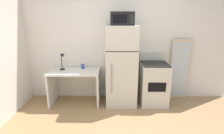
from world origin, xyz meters
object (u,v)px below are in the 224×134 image
at_px(microwave, 122,19).
at_px(oven_range, 154,83).
at_px(coffee_mug, 83,66).
at_px(leaning_mirror, 179,70).
at_px(desk, 75,81).
at_px(refrigerator, 121,66).
at_px(desk_lamp, 62,59).

distance_m(microwave, oven_range, 1.54).
xyz_separation_m(coffee_mug, leaning_mirror, (2.21, 0.09, -0.10)).
relative_size(microwave, oven_range, 0.42).
xyz_separation_m(desk, leaning_mirror, (2.36, 0.26, 0.18)).
bearing_deg(oven_range, microwave, -177.84).
distance_m(coffee_mug, microwave, 1.36).
bearing_deg(coffee_mug, microwave, -12.39).
height_order(refrigerator, oven_range, refrigerator).
height_order(desk_lamp, microwave, microwave).
distance_m(oven_range, leaning_mirror, 0.72).
height_order(desk, desk_lamp, desk_lamp).
distance_m(desk, microwave, 1.66).
xyz_separation_m(desk, refrigerator, (1.01, -0.00, 0.33)).
bearing_deg(desk_lamp, desk, -11.46).
distance_m(coffee_mug, leaning_mirror, 2.21).
relative_size(refrigerator, microwave, 3.70).
bearing_deg(desk_lamp, microwave, -3.33).
bearing_deg(desk, leaning_mirror, 6.30).
bearing_deg(microwave, leaning_mirror, 11.83).
bearing_deg(oven_range, leaning_mirror, 21.98).
height_order(coffee_mug, oven_range, oven_range).
bearing_deg(desk, desk_lamp, 168.54).
height_order(coffee_mug, microwave, microwave).
bearing_deg(coffee_mug, refrigerator, -11.04).
distance_m(desk, refrigerator, 1.07).
distance_m(desk_lamp, oven_range, 2.06).
xyz_separation_m(desk, microwave, (1.01, -0.02, 1.32)).
bearing_deg(refrigerator, microwave, -89.67).
bearing_deg(leaning_mirror, desk, -173.70).
bearing_deg(microwave, desk_lamp, 176.67).
bearing_deg(desk_lamp, leaning_mirror, 4.54).
xyz_separation_m(microwave, oven_range, (0.71, 0.03, -1.37)).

